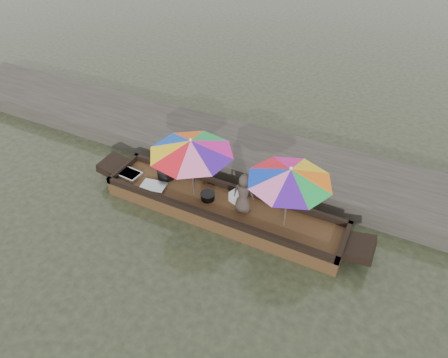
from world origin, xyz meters
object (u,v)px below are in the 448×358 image
at_px(charcoal_grill, 208,196).
at_px(boat_hull, 222,209).
at_px(tray_crayfish, 129,174).
at_px(vendor, 244,194).
at_px(supply_bag, 236,197).
at_px(umbrella_bow, 192,168).
at_px(umbrella_stern, 287,197).
at_px(cooking_pot, 166,173).
at_px(tray_scallop, 153,186).

bearing_deg(charcoal_grill, boat_hull, 1.07).
relative_size(tray_crayfish, vendor, 0.61).
xyz_separation_m(supply_bag, vendor, (0.26, -0.19, 0.36)).
height_order(umbrella_bow, umbrella_stern, same).
bearing_deg(cooking_pot, boat_hull, -8.88).
height_order(charcoal_grill, umbrella_bow, umbrella_bow).
bearing_deg(umbrella_stern, tray_scallop, -176.14).
xyz_separation_m(charcoal_grill, vendor, (0.89, 0.02, 0.41)).
height_order(tray_crayfish, umbrella_bow, umbrella_bow).
distance_m(tray_scallop, charcoal_grill, 1.39).
bearing_deg(boat_hull, tray_scallop, -172.84).
relative_size(supply_bag, vendor, 0.29).
xyz_separation_m(tray_crayfish, charcoal_grill, (2.17, 0.11, 0.03)).
bearing_deg(supply_bag, umbrella_stern, -9.29).
bearing_deg(tray_crayfish, tray_scallop, -7.21).
bearing_deg(umbrella_bow, supply_bag, 11.33).
relative_size(vendor, umbrella_stern, 0.56).
xyz_separation_m(cooking_pot, supply_bag, (1.95, -0.06, 0.02)).
bearing_deg(vendor, supply_bag, -43.37).
xyz_separation_m(cooking_pot, charcoal_grill, (1.31, -0.27, -0.04)).
xyz_separation_m(umbrella_bow, umbrella_stern, (2.25, 0.00, 0.00)).
bearing_deg(charcoal_grill, umbrella_bow, 178.96).
relative_size(tray_crayfish, tray_scallop, 1.00).
distance_m(cooking_pot, vendor, 2.25).
distance_m(tray_crayfish, tray_scallop, 0.81).
bearing_deg(cooking_pot, vendor, -6.41).
bearing_deg(tray_scallop, tray_crayfish, 172.79).
xyz_separation_m(tray_scallop, umbrella_bow, (0.99, 0.22, 0.74)).
bearing_deg(umbrella_stern, boat_hull, 180.00).
distance_m(umbrella_bow, umbrella_stern, 2.25).
bearing_deg(charcoal_grill, vendor, 1.46).
bearing_deg(supply_bag, charcoal_grill, -161.64).
distance_m(cooking_pot, charcoal_grill, 1.34).
relative_size(tray_scallop, umbrella_stern, 0.34).
bearing_deg(boat_hull, supply_bag, 37.72).
relative_size(cooking_pot, vendor, 0.44).
relative_size(tray_scallop, supply_bag, 2.13).
xyz_separation_m(boat_hull, charcoal_grill, (-0.37, -0.01, 0.25)).
relative_size(umbrella_bow, umbrella_stern, 1.09).
bearing_deg(cooking_pot, tray_crayfish, -156.12).
relative_size(boat_hull, cooking_pot, 13.06).
relative_size(charcoal_grill, umbrella_bow, 0.17).
bearing_deg(boat_hull, tray_crayfish, -177.35).
relative_size(tray_scallop, charcoal_grill, 1.84).
bearing_deg(tray_crayfish, vendor, 2.49).
distance_m(tray_crayfish, umbrella_bow, 1.94).
bearing_deg(tray_scallop, supply_bag, 11.86).
xyz_separation_m(supply_bag, umbrella_bow, (-1.01, -0.20, 0.65)).
distance_m(tray_scallop, umbrella_stern, 3.33).
bearing_deg(vendor, tray_crayfish, -4.84).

